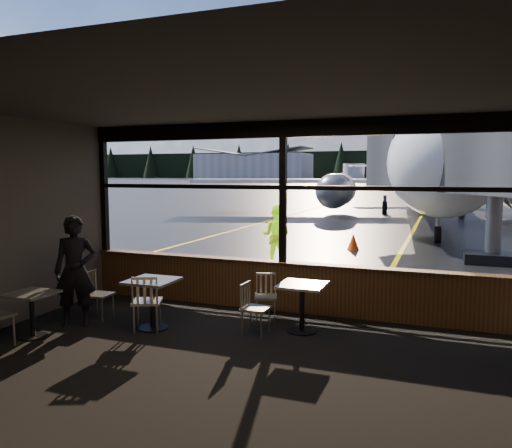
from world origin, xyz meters
The scene contains 27 objects.
ground_plane centered at (0.00, 120.00, 0.00)m, with size 520.00×520.00×0.00m, color black.
carpet_floor centered at (0.00, -3.00, 0.01)m, with size 8.00×6.00×0.01m, color black.
ceiling centered at (0.00, -3.00, 3.50)m, with size 8.00×6.00×0.04m, color #38332D.
wall_back centered at (0.00, -6.00, 1.75)m, with size 8.00×0.04×3.50m, color #524B42.
window_sill centered at (0.00, 0.00, 0.45)m, with size 8.00×0.28×0.90m, color #4C2D17.
window_header centered at (0.00, 0.00, 3.35)m, with size 8.00×0.18×0.30m, color black.
mullion_left centered at (-3.95, 0.00, 2.20)m, with size 0.12×0.12×2.60m, color black.
mullion_centre centered at (0.00, 0.00, 2.20)m, with size 0.12×0.12×2.60m, color black.
window_transom centered at (0.00, 0.00, 2.30)m, with size 8.00×0.10×0.08m, color black.
airliner centered at (1.58, 22.39, 5.34)m, with size 29.15×34.98×10.69m, color white, non-canonical shape.
jet_bridge centered at (3.60, 5.50, 2.36)m, with size 8.86×10.82×4.72m, color #272729, non-canonical shape.
cafe_table_near centered at (0.68, -1.09, 0.40)m, with size 0.72×0.72×0.80m, color #9A968E, non-canonical shape.
cafe_table_mid centered at (-1.67, -1.80, 0.41)m, with size 0.75×0.75×0.83m, color #A19D94, non-canonical shape.
cafe_table_left centered at (-3.19, -2.84, 0.36)m, with size 0.65×0.65×0.72m, color gray, non-canonical shape.
chair_near_w centered at (0.03, -1.49, 0.42)m, with size 0.46×0.46×0.84m, color #ADA89C, non-canonical shape.
chair_near_n centered at (-0.09, -0.66, 0.41)m, with size 0.44×0.44×0.81m, color beige, non-canonical shape.
chair_mid_s centered at (-1.70, -1.90, 0.47)m, with size 0.51×0.51×0.94m, color beige, non-canonical shape.
chair_mid_w centered at (-2.84, -1.66, 0.43)m, with size 0.47×0.47×0.86m, color #B2ADA1, non-canonical shape.
passenger centered at (-2.96, -2.10, 0.93)m, with size 0.68×0.45×1.86m, color black.
ground_crew centered at (-1.57, 4.33, 0.84)m, with size 0.82×0.64×1.68m, color #BFF219.
cone_nose centered at (-0.04, 7.86, 0.28)m, with size 0.40×0.40×0.56m, color #DB5B06.
hangar_left centered at (-70.00, 180.00, 5.50)m, with size 45.00×18.00×11.00m, color silver, non-canonical shape.
hangar_mid centered at (0.00, 185.00, 5.00)m, with size 38.00×15.00×10.00m, color silver, non-canonical shape.
fuel_tank_a centered at (-30.00, 182.00, 3.00)m, with size 8.00×8.00×6.00m, color silver.
fuel_tank_b centered at (-20.00, 182.00, 3.00)m, with size 8.00×8.00×6.00m, color silver.
fuel_tank_c centered at (-10.00, 182.00, 3.00)m, with size 8.00×8.00×6.00m, color silver.
treeline centered at (0.00, 210.00, 6.00)m, with size 360.00×3.00×12.00m, color black.
Camera 1 is at (2.77, -8.69, 2.57)m, focal length 35.00 mm.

